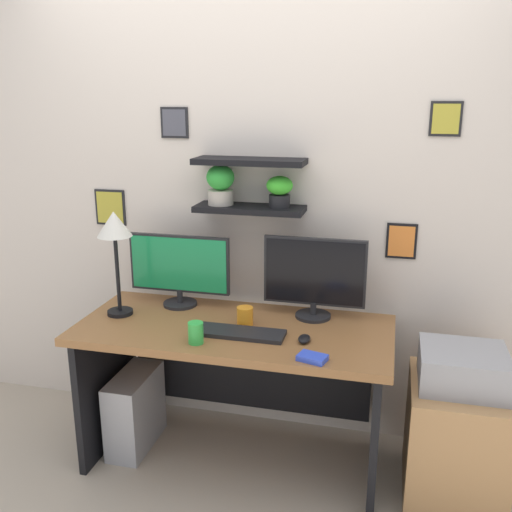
% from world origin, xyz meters
% --- Properties ---
extents(ground_plane, '(8.00, 8.00, 0.00)m').
position_xyz_m(ground_plane, '(0.00, 0.00, 0.00)').
color(ground_plane, tan).
extents(back_wall_assembly, '(4.40, 0.24, 2.70)m').
position_xyz_m(back_wall_assembly, '(-0.00, 0.44, 1.35)').
color(back_wall_assembly, beige).
rests_on(back_wall_assembly, ground).
extents(desk, '(1.53, 0.68, 0.75)m').
position_xyz_m(desk, '(0.00, 0.05, 0.54)').
color(desk, brown).
rests_on(desk, ground).
extents(monitor_left, '(0.55, 0.18, 0.38)m').
position_xyz_m(monitor_left, '(-0.36, 0.22, 0.96)').
color(monitor_left, black).
rests_on(monitor_left, desk).
extents(monitor_right, '(0.51, 0.18, 0.41)m').
position_xyz_m(monitor_right, '(0.36, 0.22, 0.97)').
color(monitor_right, black).
rests_on(monitor_right, desk).
extents(keyboard, '(0.44, 0.14, 0.02)m').
position_xyz_m(keyboard, '(0.05, -0.09, 0.76)').
color(keyboard, black).
rests_on(keyboard, desk).
extents(computer_mouse, '(0.06, 0.09, 0.03)m').
position_xyz_m(computer_mouse, '(0.36, -0.10, 0.77)').
color(computer_mouse, black).
rests_on(computer_mouse, desk).
extents(desk_lamp, '(0.17, 0.17, 0.54)m').
position_xyz_m(desk_lamp, '(-0.61, 0.01, 1.18)').
color(desk_lamp, black).
rests_on(desk_lamp, desk).
extents(coffee_mug, '(0.08, 0.08, 0.09)m').
position_xyz_m(coffee_mug, '(0.05, 0.03, 0.80)').
color(coffee_mug, orange).
rests_on(coffee_mug, desk).
extents(pen_cup, '(0.07, 0.07, 0.10)m').
position_xyz_m(pen_cup, '(-0.11, -0.23, 0.80)').
color(pen_cup, green).
rests_on(pen_cup, desk).
extents(scissors_tray, '(0.14, 0.11, 0.02)m').
position_xyz_m(scissors_tray, '(0.43, -0.27, 0.76)').
color(scissors_tray, blue).
rests_on(scissors_tray, desk).
extents(drawer_cabinet, '(0.44, 0.50, 0.57)m').
position_xyz_m(drawer_cabinet, '(1.07, 0.01, 0.28)').
color(drawer_cabinet, tan).
rests_on(drawer_cabinet, ground).
extents(printer, '(0.38, 0.34, 0.17)m').
position_xyz_m(printer, '(1.07, 0.01, 0.65)').
color(printer, '#9E9EA3').
rests_on(printer, drawer_cabinet).
extents(computer_tower_left, '(0.18, 0.40, 0.42)m').
position_xyz_m(computer_tower_left, '(-0.56, -0.00, 0.21)').
color(computer_tower_left, '#99999E').
rests_on(computer_tower_left, ground).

